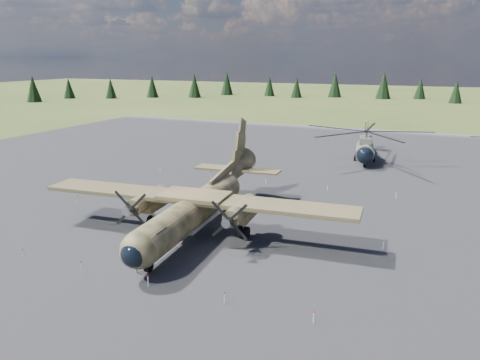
% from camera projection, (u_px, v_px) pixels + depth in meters
% --- Properties ---
extents(ground, '(500.00, 500.00, 0.00)m').
position_uv_depth(ground, '(210.00, 223.00, 45.93)').
color(ground, brown).
rests_on(ground, ground).
extents(apron, '(120.00, 120.00, 0.04)m').
position_uv_depth(apron, '(248.00, 196.00, 54.81)').
color(apron, '#56565B').
rests_on(apron, ground).
extents(transport_plane, '(29.60, 26.82, 9.74)m').
position_uv_depth(transport_plane, '(199.00, 202.00, 43.26)').
color(transport_plane, '#3A3F22').
rests_on(transport_plane, ground).
extents(helicopter_near, '(23.00, 25.09, 5.11)m').
position_uv_depth(helicopter_near, '(366.00, 140.00, 71.23)').
color(helicopter_near, slate).
rests_on(helicopter_near, ground).
extents(info_placard_left, '(0.54, 0.29, 0.80)m').
position_uv_depth(info_placard_left, '(134.00, 258.00, 36.59)').
color(info_placard_left, gray).
rests_on(info_placard_left, ground).
extents(info_placard_right, '(0.51, 0.27, 0.77)m').
position_uv_depth(info_placard_right, '(136.00, 267.00, 35.09)').
color(info_placard_right, gray).
rests_on(info_placard_right, ground).
extents(barrier_fence, '(33.12, 29.62, 0.85)m').
position_uv_depth(barrier_fence, '(205.00, 218.00, 45.91)').
color(barrier_fence, white).
rests_on(barrier_fence, ground).
extents(treeline, '(325.98, 319.27, 11.00)m').
position_uv_depth(treeline, '(307.00, 178.00, 44.17)').
color(treeline, black).
rests_on(treeline, ground).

